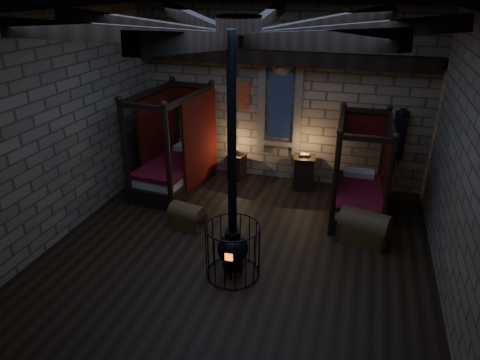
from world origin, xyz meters
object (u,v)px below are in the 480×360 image
(stove, at_px, (233,245))
(bed_right, at_px, (358,192))
(trunk_left, at_px, (187,216))
(trunk_right, at_px, (364,228))
(bed_left, at_px, (176,165))

(stove, bearing_deg, bed_right, 53.07)
(bed_right, distance_m, trunk_left, 3.68)
(trunk_right, height_order, stove, stove)
(bed_right, distance_m, stove, 3.43)
(stove, bearing_deg, trunk_left, 134.87)
(bed_right, height_order, trunk_left, bed_right)
(bed_right, bearing_deg, trunk_right, -82.34)
(bed_right, relative_size, trunk_right, 2.08)
(trunk_right, bearing_deg, stove, -126.48)
(trunk_left, height_order, trunk_right, trunk_right)
(trunk_left, distance_m, stove, 1.92)
(trunk_left, bearing_deg, bed_left, 132.62)
(bed_right, height_order, trunk_right, bed_right)
(trunk_left, xyz_separation_m, trunk_right, (3.51, 0.45, 0.07))
(bed_right, xyz_separation_m, trunk_left, (-3.32, -1.56, -0.30))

